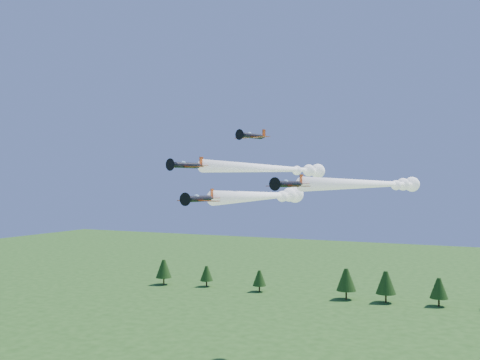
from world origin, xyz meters
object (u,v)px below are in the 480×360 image
at_px(plane_left, 277,169).
at_px(plane_slot, 252,136).
at_px(plane_right, 375,184).
at_px(plane_lead, 268,196).

distance_m(plane_left, plane_slot, 24.66).
height_order(plane_left, plane_right, plane_left).
bearing_deg(plane_left, plane_lead, -61.57).
relative_size(plane_lead, plane_right, 0.71).
bearing_deg(plane_slot, plane_left, 115.59).
height_order(plane_lead, plane_slot, plane_slot).
height_order(plane_left, plane_slot, plane_slot).
bearing_deg(plane_right, plane_left, -164.50).
height_order(plane_lead, plane_left, plane_left).
bearing_deg(plane_left, plane_right, 15.95).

